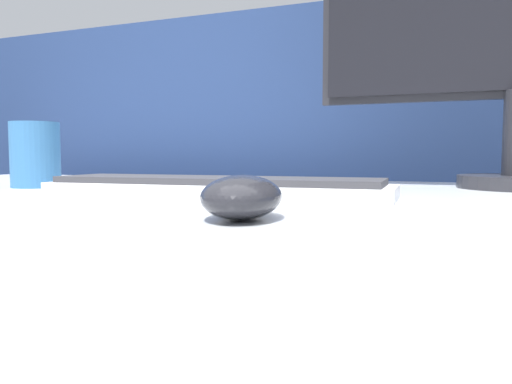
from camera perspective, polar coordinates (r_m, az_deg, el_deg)
The scene contains 4 objects.
partition_panel at distance 1.19m, azimuth 10.02°, elevation -6.40°, with size 5.00×0.03×1.13m.
computer_mouse_near at distance 0.40m, azimuth -1.62°, elevation -0.56°, with size 0.09×0.11×0.04m.
keyboard at distance 0.63m, azimuth -4.70°, elevation 0.58°, with size 0.45×0.13×0.02m.
mug at distance 0.87m, azimuth -23.91°, elevation 3.90°, with size 0.08×0.08×0.10m.
Camera 1 is at (0.23, -0.54, 0.78)m, focal length 35.00 mm.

